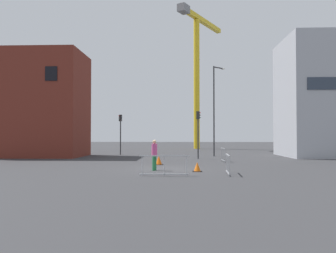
{
  "coord_description": "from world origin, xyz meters",
  "views": [
    {
      "loc": [
        1.15,
        -21.66,
        2.15
      ],
      "look_at": [
        0.0,
        7.18,
        2.84
      ],
      "focal_mm": 36.7,
      "sensor_mm": 36.0,
      "label": 1
    }
  ],
  "objects": [
    {
      "name": "ground",
      "position": [
        0.0,
        0.0,
        0.0
      ],
      "size": [
        160.0,
        160.0,
        0.0
      ],
      "primitive_type": "plane",
      "color": "#333335"
    },
    {
      "name": "brick_building",
      "position": [
        -13.55,
        11.62,
        5.12
      ],
      "size": [
        9.97,
        6.17,
        10.24
      ],
      "color": "maroon",
      "rests_on": "ground"
    },
    {
      "name": "construction_crane",
      "position": [
        3.54,
        31.03,
        13.56
      ],
      "size": [
        7.54,
        12.3,
        20.85
      ],
      "color": "yellow",
      "rests_on": "ground"
    },
    {
      "name": "streetlamp_tall",
      "position": [
        4.5,
        12.91,
        5.17
      ],
      "size": [
        1.31,
        1.04,
        9.06
      ],
      "color": "#2D2D30",
      "rests_on": "ground"
    },
    {
      "name": "traffic_light_near",
      "position": [
        2.62,
        9.08,
        2.84
      ],
      "size": [
        0.38,
        0.28,
        4.25
      ],
      "color": "#2D2D30",
      "rests_on": "ground"
    },
    {
      "name": "traffic_light_island",
      "position": [
        -5.41,
        14.87,
        2.86
      ],
      "size": [
        0.38,
        0.26,
        4.3
      ],
      "color": "#2D2D30",
      "rests_on": "ground"
    },
    {
      "name": "pedestrian_walking",
      "position": [
        -0.49,
        -1.05,
        1.08
      ],
      "size": [
        0.34,
        0.34,
        1.84
      ],
      "color": "#2D844C",
      "rests_on": "ground"
    },
    {
      "name": "safety_barrier_mid_span",
      "position": [
        3.65,
        -2.89,
        0.56
      ],
      "size": [
        0.17,
        2.06,
        1.08
      ],
      "color": "#9EA0A5",
      "rests_on": "ground"
    },
    {
      "name": "safety_barrier_left_run",
      "position": [
        4.46,
        5.94,
        0.56
      ],
      "size": [
        0.14,
        1.91,
        1.08
      ],
      "color": "gray",
      "rests_on": "ground"
    },
    {
      "name": "safety_barrier_front",
      "position": [
        0.24,
        -3.78,
        0.56
      ],
      "size": [
        2.58,
        0.14,
        1.08
      ],
      "color": "#B2B5BA",
      "rests_on": "ground"
    },
    {
      "name": "traffic_cone_striped",
      "position": [
        -0.49,
        2.92,
        0.3
      ],
      "size": [
        0.63,
        0.63,
        0.64
      ],
      "color": "black",
      "rests_on": "ground"
    },
    {
      "name": "traffic_cone_orange",
      "position": [
        2.06,
        -1.54,
        0.26
      ],
      "size": [
        0.55,
        0.55,
        0.56
      ],
      "color": "black",
      "rests_on": "ground"
    }
  ]
}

